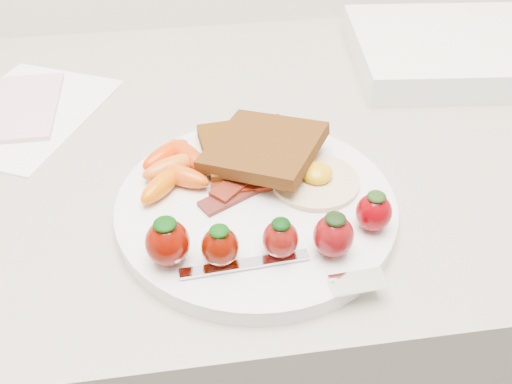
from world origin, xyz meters
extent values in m
cube|color=gray|center=(0.00, 1.70, 0.45)|extent=(2.00, 0.60, 0.90)
cylinder|color=white|center=(0.03, 1.56, 0.91)|extent=(0.27, 0.27, 0.02)
cube|color=black|center=(0.03, 1.64, 0.93)|extent=(0.10, 0.10, 0.01)
cube|color=#331A0C|center=(0.04, 1.62, 0.94)|extent=(0.15, 0.14, 0.02)
cylinder|color=silver|center=(0.09, 1.58, 0.92)|extent=(0.10, 0.10, 0.01)
ellipsoid|color=#D49D0B|center=(0.09, 1.58, 0.93)|extent=(0.04, 0.04, 0.02)
cube|color=black|center=(0.01, 1.57, 0.92)|extent=(0.08, 0.06, 0.00)
cube|color=#4E0A03|center=(0.03, 1.58, 0.92)|extent=(0.09, 0.03, 0.00)
cube|color=#430E0F|center=(0.02, 1.59, 0.92)|extent=(0.08, 0.07, 0.00)
ellipsoid|color=#D16018|center=(-0.05, 1.61, 0.93)|extent=(0.07, 0.04, 0.02)
ellipsoid|color=#D14C0A|center=(-0.04, 1.60, 0.93)|extent=(0.06, 0.05, 0.02)
ellipsoid|color=#D95C00|center=(-0.06, 1.59, 0.93)|extent=(0.05, 0.06, 0.02)
ellipsoid|color=#C63806|center=(-0.04, 1.63, 0.93)|extent=(0.05, 0.06, 0.02)
ellipsoid|color=#DC3300|center=(-0.06, 1.63, 0.93)|extent=(0.06, 0.06, 0.02)
ellipsoid|color=#610800|center=(-0.06, 1.50, 0.94)|extent=(0.04, 0.04, 0.04)
ellipsoid|color=#043305|center=(-0.06, 1.50, 0.96)|extent=(0.02, 0.02, 0.01)
ellipsoid|color=#520900|center=(-0.02, 1.49, 0.94)|extent=(0.03, 0.03, 0.04)
ellipsoid|color=#053805|center=(-0.02, 1.49, 0.95)|extent=(0.02, 0.02, 0.01)
ellipsoid|color=#610C08|center=(0.04, 1.49, 0.94)|extent=(0.03, 0.03, 0.04)
ellipsoid|color=black|center=(0.04, 1.49, 0.95)|extent=(0.02, 0.02, 0.01)
ellipsoid|color=#6A080B|center=(0.08, 1.49, 0.94)|extent=(0.04, 0.04, 0.04)
ellipsoid|color=black|center=(0.08, 1.49, 0.96)|extent=(0.02, 0.02, 0.01)
ellipsoid|color=#6E0006|center=(0.12, 1.51, 0.94)|extent=(0.03, 0.03, 0.04)
ellipsoid|color=black|center=(0.12, 1.51, 0.95)|extent=(0.02, 0.02, 0.01)
cube|color=silver|center=(0.00, 1.48, 0.92)|extent=(0.11, 0.02, 0.00)
cube|color=white|center=(0.09, 1.45, 0.92)|extent=(0.05, 0.02, 0.00)
cube|color=white|center=(-0.23, 1.78, 0.90)|extent=(0.24, 0.26, 0.00)
cube|color=beige|center=(-0.24, 1.79, 0.91)|extent=(0.10, 0.15, 0.01)
cube|color=white|center=(0.34, 1.83, 0.92)|extent=(0.30, 0.25, 0.04)
camera|label=1|loc=(-0.03, 1.16, 1.28)|focal=40.00mm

